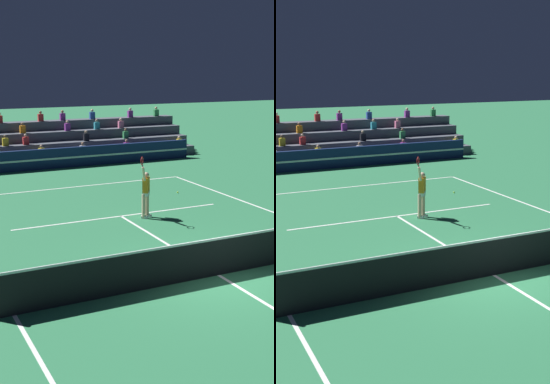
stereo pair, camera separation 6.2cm
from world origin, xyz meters
TOP-DOWN VIEW (x-y plane):
  - ground_plane at (0.00, 0.00)m, footprint 120.00×120.00m
  - court_lines at (0.00, 0.00)m, footprint 11.10×23.90m
  - tennis_net at (0.00, 0.00)m, footprint 12.00×0.10m
  - sponsor_banner_wall at (0.00, 16.85)m, footprint 18.00×0.26m
  - bleacher_stand at (-0.00, 20.02)m, footprint 20.24×3.80m
  - tennis_player at (0.74, 5.85)m, footprint 0.80×0.89m
  - tennis_ball at (3.79, 8.77)m, footprint 0.07×0.07m

SIDE VIEW (x-z plane):
  - ground_plane at x=0.00m, z-range 0.00..0.00m
  - court_lines at x=0.00m, z-range 0.00..0.01m
  - tennis_ball at x=3.79m, z-range 0.00..0.07m
  - tennis_net at x=0.00m, z-range -0.01..1.09m
  - sponsor_banner_wall at x=0.00m, z-range 0.00..1.10m
  - bleacher_stand at x=0.00m, z-range -0.58..2.25m
  - tennis_player at x=0.74m, z-range -0.23..2.21m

